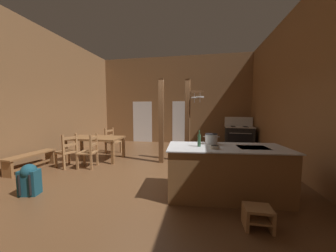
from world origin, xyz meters
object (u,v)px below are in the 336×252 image
object	(u,v)px
stockpot_on_counter	(211,139)
stove_range	(239,137)
kitchen_island	(226,171)
step_stool	(258,216)
mixing_bowl_on_counter	(215,147)
ladderback_chair_by_post	(89,152)
dining_table	(96,140)
backpack	(29,179)
ladderback_chair_near_window	(67,151)
ladderback_chair_at_table_end	(112,141)
bottle_tall_on_counter	(199,140)
bench_along_left_wall	(31,159)

from	to	relation	value
stockpot_on_counter	stove_range	bearing A→B (deg)	71.48
kitchen_island	stove_range	world-z (taller)	stove_range
step_stool	mixing_bowl_on_counter	xyz separation A→B (m)	(-0.53, 0.69, 0.79)
ladderback_chair_by_post	mixing_bowl_on_counter	distance (m)	3.57
kitchen_island	dining_table	size ratio (longest dim) A/B	1.30
ladderback_chair_by_post	backpack	world-z (taller)	ladderback_chair_by_post
ladderback_chair_near_window	ladderback_chair_by_post	distance (m)	0.63
kitchen_island	ladderback_chair_at_table_end	size ratio (longest dim) A/B	2.35
ladderback_chair_at_table_end	stockpot_on_counter	xyz separation A→B (m)	(3.48, -2.47, 0.59)
bottle_tall_on_counter	bench_along_left_wall	bearing A→B (deg)	172.16
bench_along_left_wall	stockpot_on_counter	distance (m)	4.79
step_stool	ladderback_chair_near_window	bearing A→B (deg)	157.79
kitchen_island	stockpot_on_counter	world-z (taller)	stockpot_on_counter
ladderback_chair_at_table_end	bottle_tall_on_counter	bearing A→B (deg)	-40.38
ladderback_chair_near_window	ladderback_chair_by_post	bearing A→B (deg)	7.17
step_stool	dining_table	size ratio (longest dim) A/B	0.21
bench_along_left_wall	bottle_tall_on_counter	size ratio (longest dim) A/B	4.23
kitchen_island	ladderback_chair_at_table_end	world-z (taller)	ladderback_chair_at_table_end
ladderback_chair_by_post	bench_along_left_wall	distance (m)	1.52
ladderback_chair_by_post	stockpot_on_counter	world-z (taller)	stockpot_on_counter
ladderback_chair_near_window	backpack	size ratio (longest dim) A/B	1.59
ladderback_chair_near_window	bottle_tall_on_counter	xyz separation A→B (m)	(3.67, -1.00, 0.61)
stove_range	ladderback_chair_by_post	size ratio (longest dim) A/B	1.39
ladderback_chair_by_post	bench_along_left_wall	xyz separation A→B (m)	(-1.44, -0.46, -0.15)
stockpot_on_counter	mixing_bowl_on_counter	xyz separation A→B (m)	(0.04, -0.43, -0.08)
step_stool	ladderback_chair_near_window	distance (m)	4.84
ladderback_chair_near_window	ladderback_chair_at_table_end	bearing A→B (deg)	76.23
kitchen_island	stockpot_on_counter	xyz separation A→B (m)	(-0.26, 0.22, 0.57)
stove_range	mixing_bowl_on_counter	xyz separation A→B (m)	(-1.35, -4.57, 0.48)
stove_range	ladderback_chair_at_table_end	xyz separation A→B (m)	(-4.86, -1.67, -0.03)
dining_table	ladderback_chair_at_table_end	distance (m)	0.92
bench_along_left_wall	backpack	xyz separation A→B (m)	(1.31, -1.20, 0.01)
stockpot_on_counter	bench_along_left_wall	bearing A→B (deg)	175.99
ladderback_chair_by_post	stockpot_on_counter	xyz separation A→B (m)	(3.28, -0.79, 0.59)
ladderback_chair_near_window	bench_along_left_wall	bearing A→B (deg)	-154.95
ladderback_chair_near_window	bottle_tall_on_counter	distance (m)	3.85
kitchen_island	backpack	xyz separation A→B (m)	(-3.67, -0.65, -0.15)
stove_range	dining_table	distance (m)	5.59
backpack	bench_along_left_wall	bearing A→B (deg)	137.55
mixing_bowl_on_counter	bottle_tall_on_counter	world-z (taller)	bottle_tall_on_counter
backpack	stockpot_on_counter	bearing A→B (deg)	14.34
bench_along_left_wall	step_stool	bearing A→B (deg)	-15.33
ladderback_chair_at_table_end	mixing_bowl_on_counter	world-z (taller)	mixing_bowl_on_counter
ladderback_chair_near_window	bench_along_left_wall	distance (m)	0.91
ladderback_chair_at_table_end	mixing_bowl_on_counter	xyz separation A→B (m)	(3.51, -2.90, 0.51)
ladderback_chair_by_post	bench_along_left_wall	bearing A→B (deg)	-162.36
stove_range	backpack	size ratio (longest dim) A/B	2.21
stockpot_on_counter	mixing_bowl_on_counter	world-z (taller)	stockpot_on_counter
ladderback_chair_by_post	backpack	distance (m)	1.67
kitchen_island	dining_table	world-z (taller)	kitchen_island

